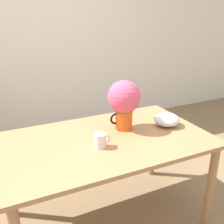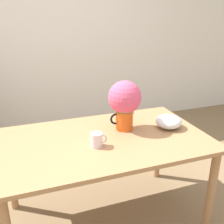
{
  "view_description": "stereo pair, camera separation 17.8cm",
  "coord_description": "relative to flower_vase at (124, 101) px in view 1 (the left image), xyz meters",
  "views": [
    {
      "loc": [
        -0.6,
        -1.4,
        1.57
      ],
      "look_at": [
        0.18,
        0.23,
        0.88
      ],
      "focal_mm": 42.0,
      "sensor_mm": 36.0,
      "label": 1
    },
    {
      "loc": [
        -0.44,
        -1.47,
        1.57
      ],
      "look_at": [
        0.18,
        0.23,
        0.88
      ],
      "focal_mm": 42.0,
      "sensor_mm": 36.0,
      "label": 2
    }
  ],
  "objects": [
    {
      "name": "flower_vase",
      "position": [
        0.0,
        0.0,
        0.0
      ],
      "size": [
        0.25,
        0.25,
        0.38
      ],
      "color": "#E05619",
      "rests_on": "table"
    },
    {
      "name": "coffee_mug",
      "position": [
        -0.28,
        -0.2,
        -0.17
      ],
      "size": [
        0.12,
        0.08,
        0.1
      ],
      "color": "silver",
      "rests_on": "table"
    },
    {
      "name": "wall_back",
      "position": [
        -0.28,
        1.87,
        0.35
      ],
      "size": [
        8.0,
        0.05,
        2.6
      ],
      "color": "silver",
      "rests_on": "ground_plane"
    },
    {
      "name": "white_bowl",
      "position": [
        0.33,
        -0.09,
        -0.17
      ],
      "size": [
        0.2,
        0.2,
        0.1
      ],
      "color": "silver",
      "rests_on": "table"
    },
    {
      "name": "table",
      "position": [
        -0.2,
        -0.1,
        -0.31
      ],
      "size": [
        1.49,
        0.89,
        0.73
      ],
      "color": "#A3754C",
      "rests_on": "ground_plane"
    }
  ]
}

